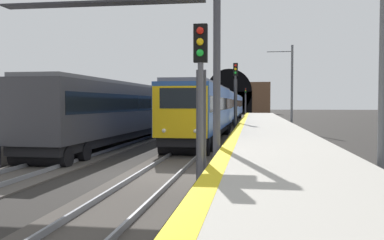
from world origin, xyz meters
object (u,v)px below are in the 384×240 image
Objects in this scene: catenary_mast_far at (291,87)px; railway_signal_mid at (235,92)px; catenary_mast_near at (382,60)px; railway_signal_near at (201,93)px; train_main_approaching at (223,107)px; railway_signal_far at (246,99)px; overhead_signal_gantry at (102,28)px; train_adjacent_platform at (155,108)px.

railway_signal_mid is at bearing 138.47° from catenary_mast_far.
catenary_mast_near is 27.98m from catenary_mast_far.
railway_signal_near is 0.64× the size of catenary_mast_near.
railway_signal_far reaches higher than train_main_approaching.
railway_signal_mid is at bearing 12.67° from catenary_mast_near.
railway_signal_near is 6.81m from overhead_signal_gantry.
train_main_approaching is 35.82m from catenary_mast_near.
catenary_mast_far is at bearing 170.18° from railway_signal_near.
catenary_mast_far is at bearing 44.70° from train_main_approaching.
train_adjacent_platform is at bearing -22.87° from train_main_approaching.
catenary_mast_far reaches higher than railway_signal_mid.
railway_signal_mid is (-12.79, -1.90, 1.35)m from train_main_approaching.
overhead_signal_gantry is at bearing -170.93° from train_adjacent_platform.
railway_signal_far reaches higher than railway_signal_near.
train_main_approaching is at bearing 44.10° from catenary_mast_far.
catenary_mast_near reaches higher than railway_signal_near.
catenary_mast_far reaches higher than train_main_approaching.
overhead_signal_gantry is at bearing 158.90° from catenary_mast_far.
overhead_signal_gantry is at bearing -4.04° from train_main_approaching.
railway_signal_near is 0.81× the size of railway_signal_mid.
railway_signal_mid reaches higher than railway_signal_near.
catenary_mast_far is at bearing 138.47° from railway_signal_mid.
train_main_approaching is 5.97× the size of overhead_signal_gantry.
railway_signal_far is 0.69× the size of catenary_mast_far.
catenary_mast_far is at bearing 0.01° from catenary_mast_near.
overhead_signal_gantry reaches higher than train_main_approaching.
overhead_signal_gantry is (4.38, 4.47, 2.67)m from railway_signal_near.
overhead_signal_gantry is at bearing 70.21° from catenary_mast_near.
overhead_signal_gantry is (-66.65, 4.47, 2.23)m from railway_signal_far.
train_main_approaching is 11.52× the size of railway_signal_near.
railway_signal_mid is 7.58m from catenary_mast_far.
catenary_mast_near is at bearing 100.94° from railway_signal_near.
catenary_mast_far reaches higher than overhead_signal_gantry.
railway_signal_mid is 1.06× the size of railway_signal_far.
catenary_mast_near is (-35.11, -6.92, 1.68)m from train_main_approaching.
railway_signal_mid is at bearing -96.00° from train_adjacent_platform.
railway_signal_near is 0.60× the size of catenary_mast_far.
train_adjacent_platform is 26.26m from catenary_mast_near.
railway_signal_near is 0.52× the size of overhead_signal_gantry.
railway_signal_near is at bearing 0.00° from railway_signal_far.
train_adjacent_platform is at bearing -8.55° from railway_signal_far.
catenary_mast_near is at bearing 12.67° from railway_signal_mid.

